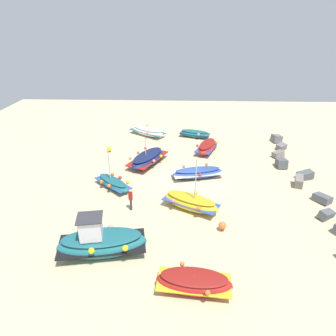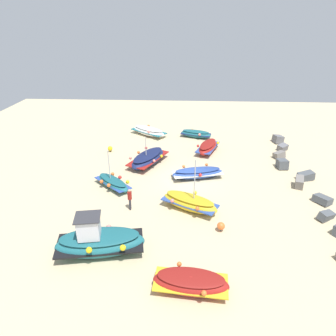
# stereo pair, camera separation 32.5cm
# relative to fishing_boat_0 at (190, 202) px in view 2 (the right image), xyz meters

# --- Properties ---
(ground_plane) EXTENTS (59.41, 59.41, 0.00)m
(ground_plane) POSITION_rel_fishing_boat_0_xyz_m (-4.74, -0.16, -0.58)
(ground_plane) COLOR #C6B289
(fishing_boat_0) EXTENTS (3.40, 4.64, 4.25)m
(fishing_boat_0) POSITION_rel_fishing_boat_0_xyz_m (0.00, 0.00, 0.00)
(fishing_boat_0) COLOR gold
(fishing_boat_0) RESTS_ON ground_plane
(fishing_boat_1) EXTENTS (3.60, 3.78, 3.35)m
(fishing_boat_1) POSITION_rel_fishing_boat_0_xyz_m (-3.02, -6.59, -0.15)
(fishing_boat_1) COLOR #1E6670
(fishing_boat_1) RESTS_ON ground_plane
(fishing_boat_2) EXTENTS (2.15, 4.20, 1.09)m
(fishing_boat_2) POSITION_rel_fishing_boat_0_xyz_m (7.65, -0.06, -0.04)
(fishing_boat_2) COLOR maroon
(fishing_boat_2) RESTS_ON ground_plane
(fishing_boat_3) EXTENTS (2.59, 4.96, 0.99)m
(fishing_boat_3) POSITION_rel_fishing_boat_0_xyz_m (-5.12, 0.79, -0.10)
(fishing_boat_3) COLOR #2D4C9E
(fishing_boat_3) RESTS_ON ground_plane
(fishing_boat_4) EXTENTS (4.18, 4.93, 1.05)m
(fishing_boat_4) POSITION_rel_fishing_boat_0_xyz_m (-16.20, -4.93, -0.06)
(fishing_boat_4) COLOR white
(fishing_boat_4) RESTS_ON ground_plane
(fishing_boat_5) EXTENTS (2.97, 5.73, 2.82)m
(fishing_boat_5) POSITION_rel_fishing_boat_0_xyz_m (5.06, -5.63, 0.29)
(fishing_boat_5) COLOR #1E6670
(fishing_boat_5) RESTS_ON ground_plane
(fishing_boat_6) EXTENTS (5.46, 4.07, 2.98)m
(fishing_boat_6) POSITION_rel_fishing_boat_0_xyz_m (-7.85, -4.07, 0.00)
(fishing_boat_6) COLOR navy
(fishing_boat_6) RESTS_ON ground_plane
(fishing_boat_7) EXTENTS (4.41, 2.97, 1.09)m
(fishing_boat_7) POSITION_rel_fishing_boat_0_xyz_m (-11.25, 2.14, -0.03)
(fishing_boat_7) COLOR maroon
(fishing_boat_7) RESTS_ON ground_plane
(fishing_boat_8) EXTENTS (2.31, 3.98, 0.89)m
(fishing_boat_8) POSITION_rel_fishing_boat_0_xyz_m (-15.67, 0.97, -0.12)
(fishing_boat_8) COLOR #1E6670
(fishing_boat_8) RESTS_ON ground_plane
(person_walking) EXTENTS (0.32, 0.32, 1.75)m
(person_walking) POSITION_rel_fishing_boat_0_xyz_m (0.26, -4.54, 0.43)
(person_walking) COLOR #2D2D38
(person_walking) RESTS_ON ground_plane
(breakwater_rocks) EXTENTS (21.14, 2.75, 1.16)m
(breakwater_rocks) POSITION_rel_fishing_boat_0_xyz_m (-4.53, 9.98, -0.22)
(breakwater_rocks) COLOR slate
(breakwater_rocks) RESTS_ON ground_plane
(mooring_buoy_0) EXTENTS (0.54, 0.54, 0.68)m
(mooring_buoy_0) POSITION_rel_fishing_boat_0_xyz_m (2.56, 2.09, -0.17)
(mooring_buoy_0) COLOR #3F3F42
(mooring_buoy_0) RESTS_ON ground_plane
(mooring_buoy_1) EXTENTS (0.52, 0.52, 0.64)m
(mooring_buoy_1) POSITION_rel_fishing_boat_0_xyz_m (-10.71, -8.60, -0.20)
(mooring_buoy_1) COLOR #3F3F42
(mooring_buoy_1) RESTS_ON ground_plane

